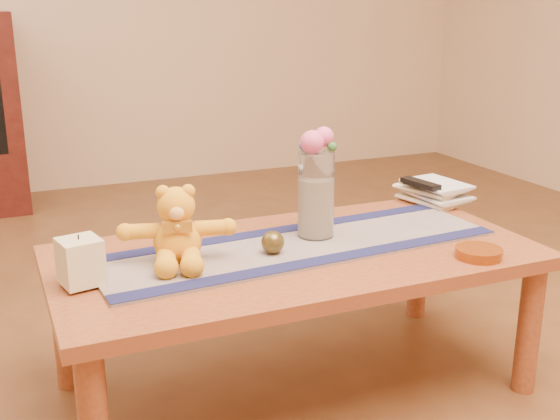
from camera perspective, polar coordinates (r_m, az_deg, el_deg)
name	(u,v)px	position (r m, az deg, el deg)	size (l,w,h in m)	color
floor	(295,387)	(2.20, 1.23, -14.44)	(5.50, 5.50, 0.00)	#533017
coffee_table_top	(296,257)	(2.02, 1.31, -3.92)	(1.40, 0.70, 0.04)	brown
table_leg_fr	(529,329)	(2.22, 19.93, -9.23)	(0.07, 0.07, 0.41)	brown
table_leg_bl	(64,325)	(2.22, -17.46, -9.08)	(0.07, 0.07, 0.41)	brown
table_leg_br	(418,264)	(2.63, 11.39, -4.43)	(0.07, 0.07, 0.41)	brown
persian_runner	(299,246)	(2.04, 1.57, -2.98)	(1.20, 0.35, 0.01)	#1E1B4D
runner_border_near	(324,260)	(1.92, 3.63, -4.15)	(1.20, 0.06, 0.00)	#161844
runner_border_far	(277,230)	(2.16, -0.26, -1.70)	(1.20, 0.06, 0.00)	#161844
teddy_bear	(177,225)	(1.90, -8.53, -1.26)	(0.30, 0.25, 0.20)	orange
pillar_candle	(81,261)	(1.81, -16.20, -4.11)	(0.10, 0.10, 0.12)	beige
candle_wick	(78,237)	(1.79, -16.37, -2.16)	(0.00, 0.00, 0.01)	black
glass_vase	(316,195)	(2.08, 3.00, 1.26)	(0.11, 0.11, 0.26)	silver
potpourri_fill	(316,207)	(2.09, 2.99, 0.23)	(0.09, 0.09, 0.18)	beige
rose_left	(312,142)	(2.02, 2.69, 5.65)	(0.07, 0.07, 0.07)	#E8518A
rose_right	(324,137)	(2.05, 3.64, 6.09)	(0.06, 0.06, 0.06)	#E8518A
blue_flower_back	(315,141)	(2.07, 2.89, 5.74)	(0.04, 0.04, 0.04)	#4F66AD
blue_flower_side	(305,145)	(2.05, 2.06, 5.36)	(0.04, 0.04, 0.04)	#4F66AD
leaf_sprig	(332,147)	(2.04, 4.33, 5.25)	(0.03, 0.03, 0.03)	#33662D
bronze_ball	(273,242)	(1.95, -0.61, -2.69)	(0.07, 0.07, 0.07)	#4F411A
book_bottom	(417,203)	(2.49, 11.30, 0.56)	(0.17, 0.22, 0.02)	beige
book_lower	(419,198)	(2.49, 11.47, 0.97)	(0.16, 0.22, 0.02)	beige
book_upper	(416,193)	(2.48, 11.20, 1.39)	(0.17, 0.22, 0.02)	beige
book_top	(419,188)	(2.48, 11.47, 1.82)	(0.16, 0.22, 0.02)	beige
tv_remote	(420,184)	(2.46, 11.55, 2.16)	(0.04, 0.16, 0.02)	black
amber_dish	(479,253)	(2.03, 16.14, -3.43)	(0.13, 0.13, 0.03)	#BF5914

